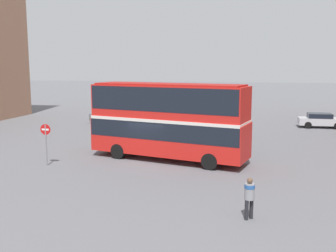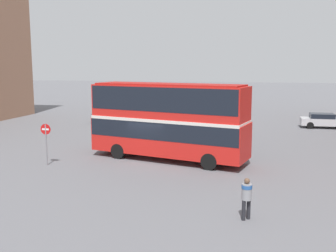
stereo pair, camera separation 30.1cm
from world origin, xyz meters
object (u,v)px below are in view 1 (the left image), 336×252
double_decker_bus (168,117)px  pedestrian_foreground (249,194)px  parked_car_side_street (112,116)px  parked_car_kerb_far (185,116)px  parked_car_kerb_near (321,120)px  no_entry_sign (46,138)px

double_decker_bus → pedestrian_foreground: bearing=-46.2°
parked_car_side_street → parked_car_kerb_far: bearing=-154.0°
parked_car_kerb_far → pedestrian_foreground: bearing=-62.5°
parked_car_kerb_near → no_entry_sign: size_ratio=1.69×
double_decker_bus → parked_car_side_street: double_decker_bus is taller
double_decker_bus → pedestrian_foreground: size_ratio=6.22×
parked_car_kerb_far → parked_car_side_street: (-7.63, -1.60, 0.01)m
parked_car_kerb_near → parked_car_side_street: parked_car_side_street is taller
double_decker_bus → parked_car_side_street: 17.21m
double_decker_bus → no_entry_sign: size_ratio=4.13×
pedestrian_foreground → parked_car_side_street: bearing=-12.3°
pedestrian_foreground → parked_car_kerb_far: pedestrian_foreground is taller
pedestrian_foreground → parked_car_kerb_far: size_ratio=0.37×
pedestrian_foreground → parked_car_kerb_near: pedestrian_foreground is taller
double_decker_bus → parked_car_kerb_far: size_ratio=2.28×
double_decker_bus → parked_car_kerb_far: (-1.61, 15.98, -2.04)m
double_decker_bus → parked_car_kerb_near: (11.89, 16.23, -2.09)m
double_decker_bus → parked_car_side_street: size_ratio=2.24×
parked_car_kerb_far → parked_car_side_street: parked_car_side_street is taller
double_decker_bus → no_entry_sign: (-6.97, -3.03, -1.08)m
parked_car_kerb_near → no_entry_sign: 26.98m
parked_car_kerb_near → parked_car_kerb_far: size_ratio=0.93×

